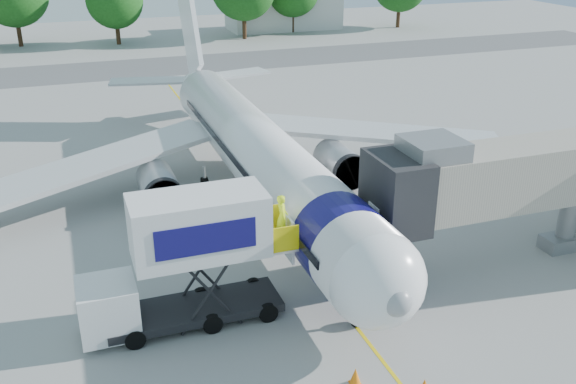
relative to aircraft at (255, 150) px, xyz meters
name	(u,v)px	position (x,y,z in m)	size (l,w,h in m)	color
ground	(279,227)	(0.00, -4.12, -2.95)	(160.00, 160.00, 0.00)	#9A9A97
guidance_line	(279,227)	(0.00, -4.12, -2.94)	(0.15, 70.00, 0.01)	yellow
taxiway_strip	(155,67)	(0.00, 37.88, -2.94)	(120.00, 10.00, 0.01)	#59595B
aircraft	(255,150)	(0.00, 0.00, 0.00)	(34.17, 37.73, 11.35)	white
jet_bridge	(497,178)	(7.99, -11.12, 1.39)	(13.90, 3.20, 6.60)	#A9A291
catering_hiloader	(184,262)	(-6.26, -11.12, -0.18)	(8.50, 2.44, 5.50)	black
safety_cone_b	(355,376)	(-1.50, -16.82, -2.63)	(0.41, 0.41, 0.66)	orange
outbuilding_right	(284,10)	(22.00, 57.88, -0.29)	(16.40, 7.40, 5.30)	beige
tree_d	(114,0)	(-2.25, 53.18, 2.58)	(7.15, 7.15, 9.11)	#382314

